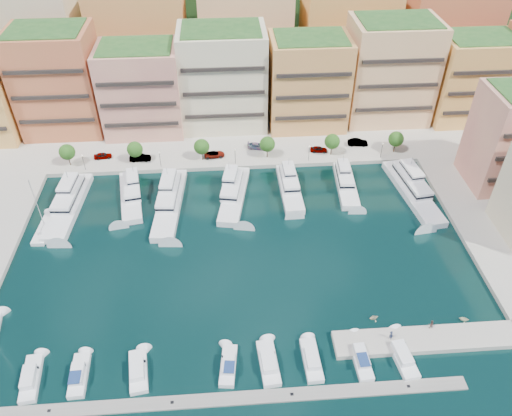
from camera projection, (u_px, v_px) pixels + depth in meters
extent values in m
plane|color=black|center=(242.00, 257.00, 98.28)|extent=(400.00, 400.00, 0.00)
cube|color=#9E998E|center=(231.00, 107.00, 146.02)|extent=(220.00, 64.00, 2.00)
cube|color=#183516|center=(227.00, 45.00, 182.98)|extent=(240.00, 40.00, 58.00)
cube|color=gray|center=(233.00, 399.00, 75.01)|extent=(72.00, 2.20, 0.35)
cube|color=#9E998E|center=(429.00, 341.00, 83.04)|extent=(32.00, 5.00, 2.00)
cube|color=#B6693C|center=(58.00, 82.00, 126.93)|extent=(20.00, 16.00, 26.00)
cube|color=black|center=(50.00, 97.00, 120.58)|extent=(18.40, 0.50, 0.90)
cube|color=#205020|center=(44.00, 30.00, 118.42)|extent=(17.60, 14.08, 0.80)
cube|color=#E4A47F|center=(142.00, 90.00, 127.85)|extent=(20.00, 15.00, 22.00)
cube|color=black|center=(138.00, 105.00, 121.89)|extent=(18.40, 0.50, 0.90)
cube|color=#205020|center=(135.00, 47.00, 120.61)|extent=(17.60, 13.20, 0.80)
cube|color=beige|center=(223.00, 79.00, 129.63)|extent=(22.00, 16.00, 25.00)
cube|color=black|center=(224.00, 93.00, 123.28)|extent=(20.24, 0.50, 0.90)
cube|color=#205020|center=(221.00, 29.00, 121.43)|extent=(19.36, 14.08, 0.80)
cube|color=#DB9252|center=(308.00, 83.00, 129.97)|extent=(20.00, 15.00, 23.00)
cube|color=black|center=(313.00, 97.00, 124.00)|extent=(18.40, 0.50, 0.90)
cube|color=#205020|center=(311.00, 38.00, 122.41)|extent=(17.60, 13.20, 0.80)
cube|color=#E9AE7B|center=(389.00, 72.00, 131.80)|extent=(22.00, 16.00, 26.00)
cube|color=black|center=(399.00, 86.00, 125.45)|extent=(20.24, 0.50, 0.90)
cube|color=#205020|center=(399.00, 21.00, 123.28)|extent=(19.36, 14.08, 0.80)
cube|color=#DE9F51|center=(471.00, 80.00, 132.78)|extent=(20.00, 15.00, 22.00)
cube|color=black|center=(484.00, 93.00, 126.81)|extent=(18.40, 0.50, 0.90)
cube|color=#205020|center=(484.00, 37.00, 125.53)|extent=(17.60, 13.20, 0.80)
cube|color=beige|center=(35.00, 43.00, 141.98)|extent=(26.00, 18.00, 30.00)
cube|color=#DB9252|center=(141.00, 40.00, 143.68)|extent=(26.00, 18.00, 30.00)
cube|color=#E9AE7B|center=(245.00, 37.00, 145.38)|extent=(26.00, 18.00, 30.00)
cube|color=#DE9F51|center=(346.00, 35.00, 147.07)|extent=(26.00, 18.00, 30.00)
cube|color=#B6693C|center=(446.00, 32.00, 148.77)|extent=(26.00, 18.00, 30.00)
cylinder|color=#473323|center=(69.00, 160.00, 120.22)|extent=(0.24, 0.24, 3.00)
sphere|color=#1F4914|center=(67.00, 152.00, 118.79)|extent=(3.80, 3.80, 3.80)
cylinder|color=#473323|center=(136.00, 157.00, 121.13)|extent=(0.24, 0.24, 3.00)
sphere|color=#1F4914|center=(135.00, 149.00, 119.70)|extent=(3.80, 3.80, 3.80)
cylinder|color=#473323|center=(202.00, 154.00, 122.04)|extent=(0.24, 0.24, 3.00)
sphere|color=#1F4914|center=(202.00, 147.00, 120.61)|extent=(3.80, 3.80, 3.80)
cylinder|color=#473323|center=(267.00, 152.00, 122.94)|extent=(0.24, 0.24, 3.00)
sphere|color=#1F4914|center=(267.00, 144.00, 121.51)|extent=(3.80, 3.80, 3.80)
cylinder|color=#473323|center=(331.00, 149.00, 123.85)|extent=(0.24, 0.24, 3.00)
sphere|color=#1F4914|center=(332.00, 142.00, 122.42)|extent=(3.80, 3.80, 3.80)
cylinder|color=#473323|center=(394.00, 147.00, 124.75)|extent=(0.24, 0.24, 3.00)
sphere|color=#1F4914|center=(396.00, 139.00, 123.32)|extent=(3.80, 3.80, 3.80)
cylinder|color=black|center=(84.00, 163.00, 118.36)|extent=(0.10, 0.10, 4.00)
sphere|color=#FFF2CC|center=(82.00, 156.00, 117.06)|extent=(0.30, 0.30, 0.30)
cylinder|color=black|center=(160.00, 160.00, 119.38)|extent=(0.10, 0.10, 4.00)
sphere|color=#FFF2CC|center=(159.00, 153.00, 118.08)|extent=(0.30, 0.30, 0.30)
cylinder|color=black|center=(235.00, 157.00, 120.40)|extent=(0.10, 0.10, 4.00)
sphere|color=#FFF2CC|center=(235.00, 149.00, 119.10)|extent=(0.30, 0.30, 0.30)
cylinder|color=black|center=(309.00, 154.00, 121.42)|extent=(0.10, 0.10, 4.00)
sphere|color=#FFF2CC|center=(310.00, 147.00, 120.12)|extent=(0.30, 0.30, 0.30)
cylinder|color=black|center=(381.00, 151.00, 122.44)|extent=(0.10, 0.10, 4.00)
sphere|color=#FFF2CC|center=(383.00, 144.00, 121.13)|extent=(0.30, 0.30, 0.30)
cube|color=white|center=(69.00, 208.00, 109.55)|extent=(6.75, 23.01, 2.30)
cube|color=white|center=(69.00, 194.00, 109.99)|extent=(5.07, 12.76, 1.80)
cube|color=black|center=(69.00, 194.00, 109.99)|extent=(5.13, 12.82, 0.55)
cube|color=white|center=(69.00, 183.00, 110.37)|extent=(3.53, 7.02, 1.40)
cylinder|color=#B2B2B7|center=(69.00, 174.00, 110.40)|extent=(0.14, 0.14, 1.80)
cube|color=white|center=(131.00, 198.00, 112.12)|extent=(7.08, 18.38, 2.30)
cube|color=white|center=(130.00, 186.00, 112.20)|extent=(5.01, 10.30, 1.80)
cube|color=black|center=(130.00, 186.00, 112.20)|extent=(5.08, 10.37, 0.55)
cube|color=white|center=(130.00, 177.00, 112.29)|extent=(3.36, 5.72, 1.40)
cylinder|color=#B2B2B7|center=(130.00, 168.00, 112.10)|extent=(0.14, 0.14, 1.80)
cube|color=black|center=(131.00, 200.00, 112.41)|extent=(7.14, 18.44, 0.35)
cube|color=white|center=(170.00, 205.00, 110.29)|extent=(6.76, 24.34, 2.30)
cube|color=white|center=(170.00, 191.00, 110.83)|extent=(5.02, 13.49, 1.80)
cube|color=black|center=(170.00, 191.00, 110.83)|extent=(5.09, 13.56, 0.55)
cube|color=white|center=(169.00, 180.00, 111.30)|extent=(3.48, 7.42, 1.40)
cylinder|color=#B2B2B7|center=(169.00, 171.00, 111.39)|extent=(0.14, 0.14, 1.80)
cube|color=white|center=(234.00, 197.00, 112.54)|extent=(8.18, 20.76, 2.30)
cube|color=white|center=(234.00, 184.00, 112.80)|extent=(5.71, 11.64, 1.80)
cube|color=black|center=(234.00, 184.00, 112.80)|extent=(5.78, 11.71, 0.55)
cube|color=white|center=(233.00, 174.00, 113.03)|extent=(3.80, 6.48, 1.40)
cylinder|color=#B2B2B7|center=(233.00, 165.00, 112.95)|extent=(0.14, 0.14, 1.80)
cube|color=white|center=(290.00, 190.00, 114.40)|extent=(4.61, 17.40, 2.30)
cube|color=white|center=(289.00, 179.00, 114.43)|extent=(3.69, 9.59, 1.80)
cube|color=black|center=(289.00, 179.00, 114.43)|extent=(3.75, 9.65, 0.55)
cube|color=white|center=(289.00, 170.00, 114.48)|extent=(2.67, 5.24, 1.40)
cylinder|color=#B2B2B7|center=(288.00, 161.00, 114.27)|extent=(0.14, 0.14, 1.80)
cube|color=black|center=(290.00, 192.00, 114.69)|extent=(4.66, 17.45, 0.35)
cube|color=white|center=(346.00, 187.00, 115.39)|extent=(5.22, 16.92, 2.30)
cube|color=white|center=(345.00, 176.00, 115.37)|extent=(3.95, 9.39, 1.80)
cube|color=black|center=(345.00, 176.00, 115.37)|extent=(4.02, 9.45, 0.55)
cube|color=white|center=(345.00, 167.00, 115.38)|extent=(2.77, 5.16, 1.40)
cylinder|color=#B2B2B7|center=(345.00, 158.00, 115.14)|extent=(0.14, 0.14, 1.80)
cube|color=white|center=(412.00, 194.00, 113.42)|extent=(7.86, 24.37, 2.30)
cube|color=white|center=(411.00, 180.00, 113.96)|extent=(5.64, 13.57, 1.80)
cube|color=black|center=(411.00, 180.00, 113.96)|extent=(5.71, 13.64, 0.55)
cube|color=white|center=(410.00, 170.00, 114.42)|extent=(3.82, 7.49, 1.40)
cylinder|color=#B2B2B7|center=(409.00, 160.00, 114.51)|extent=(0.14, 0.14, 1.80)
cube|color=white|center=(32.00, 379.00, 77.34)|extent=(3.38, 8.46, 1.40)
cube|color=white|center=(29.00, 377.00, 76.19)|extent=(2.38, 4.14, 1.10)
cube|color=black|center=(32.00, 368.00, 77.62)|extent=(1.82, 0.29, 0.55)
cube|color=white|center=(80.00, 376.00, 77.75)|extent=(2.85, 7.75, 1.40)
cube|color=white|center=(77.00, 374.00, 76.63)|extent=(2.12, 3.75, 1.10)
cube|color=black|center=(80.00, 366.00, 77.97)|extent=(1.82, 0.18, 0.55)
cube|color=navy|center=(75.00, 377.00, 75.48)|extent=(1.86, 2.37, 0.12)
cube|color=white|center=(139.00, 372.00, 78.27)|extent=(3.76, 7.89, 1.40)
cube|color=white|center=(137.00, 370.00, 77.15)|extent=(2.62, 3.90, 1.10)
cube|color=black|center=(138.00, 362.00, 78.48)|extent=(1.97, 0.37, 0.55)
cube|color=white|center=(228.00, 366.00, 79.07)|extent=(3.21, 7.57, 1.40)
cube|color=white|center=(228.00, 364.00, 77.96)|extent=(2.25, 3.72, 1.10)
cube|color=black|center=(228.00, 357.00, 79.25)|extent=(1.70, 0.30, 0.55)
cube|color=navy|center=(228.00, 367.00, 76.84)|extent=(1.90, 2.38, 0.12)
cube|color=white|center=(268.00, 364.00, 79.43)|extent=(3.41, 8.38, 1.40)
cube|color=white|center=(269.00, 361.00, 78.29)|extent=(2.47, 4.09, 1.10)
cube|color=black|center=(268.00, 353.00, 79.71)|extent=(2.02, 0.25, 0.55)
cube|color=white|center=(311.00, 361.00, 79.82)|extent=(2.83, 7.98, 1.40)
cube|color=white|center=(312.00, 359.00, 78.69)|extent=(2.14, 3.85, 1.10)
cube|color=black|center=(311.00, 351.00, 80.06)|extent=(1.87, 0.16, 0.55)
cube|color=white|center=(360.00, 358.00, 80.26)|extent=(2.63, 8.66, 1.40)
cube|color=white|center=(362.00, 356.00, 79.11)|extent=(1.97, 4.18, 1.10)
cube|color=black|center=(359.00, 347.00, 80.59)|extent=(1.70, 0.15, 0.55)
cube|color=navy|center=(364.00, 359.00, 77.87)|extent=(1.73, 2.63, 0.12)
cube|color=white|center=(401.00, 355.00, 80.64)|extent=(3.72, 9.42, 1.40)
cube|color=white|center=(403.00, 353.00, 79.46)|extent=(2.57, 4.62, 1.10)
cube|color=black|center=(399.00, 344.00, 81.03)|extent=(1.89, 0.33, 0.55)
cube|color=white|center=(45.00, 230.00, 104.21)|extent=(3.32, 9.84, 1.20)
cube|color=white|center=(43.00, 230.00, 102.89)|extent=(1.77, 2.52, 0.60)
cylinder|color=#B2B2B7|center=(37.00, 204.00, 100.39)|extent=(0.14, 0.14, 12.00)
cylinder|color=#B2B2B7|center=(41.00, 229.00, 102.07)|extent=(0.38, 4.36, 0.10)
imported|color=beige|center=(464.00, 319.00, 86.06)|extent=(2.06, 1.91, 0.89)
imported|color=beige|center=(374.00, 317.00, 86.29)|extent=(1.99, 1.82, 0.90)
imported|color=gray|center=(103.00, 156.00, 123.03)|extent=(4.49, 2.23, 1.47)
imported|color=gray|center=(140.00, 158.00, 122.16)|extent=(5.19, 1.87, 1.70)
imported|color=gray|center=(214.00, 154.00, 123.55)|extent=(5.21, 2.68, 1.41)
imported|color=gray|center=(257.00, 146.00, 126.44)|extent=(5.38, 3.09, 1.47)
imported|color=gray|center=(319.00, 149.00, 125.31)|extent=(4.44, 2.23, 1.45)
imported|color=gray|center=(358.00, 142.00, 127.57)|extent=(5.25, 2.30, 1.68)
imported|color=#222A45|center=(391.00, 335.00, 81.67)|extent=(0.71, 0.82, 1.89)
imported|color=brown|center=(431.00, 324.00, 83.42)|extent=(0.91, 0.73, 1.79)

